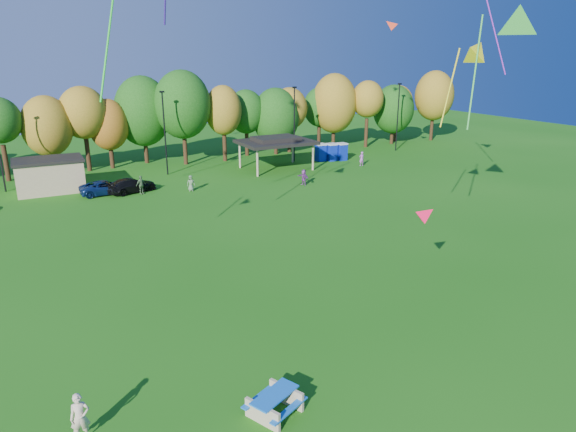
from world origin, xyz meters
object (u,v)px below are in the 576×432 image
porta_potties (331,152)px  kite_flyer (80,417)px  car_d (131,185)px  car_c (105,187)px  picnic_table (275,402)px

porta_potties → kite_flyer: porta_potties is taller
porta_potties → car_d: 25.80m
porta_potties → car_c: porta_potties is taller
car_d → kite_flyer: bearing=148.8°
kite_flyer → porta_potties: bearing=52.9°
picnic_table → car_d: 35.29m
kite_flyer → car_d: kite_flyer is taller
picnic_table → car_c: bearing=65.9°
picnic_table → car_d: bearing=62.1°
porta_potties → picnic_table: size_ratio=1.52×
picnic_table → kite_flyer: kite_flyer is taller
picnic_table → kite_flyer: size_ratio=1.37×
car_c → car_d: bearing=-104.0°
porta_potties → car_c: bearing=-172.3°
car_c → porta_potties: bearing=-84.9°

